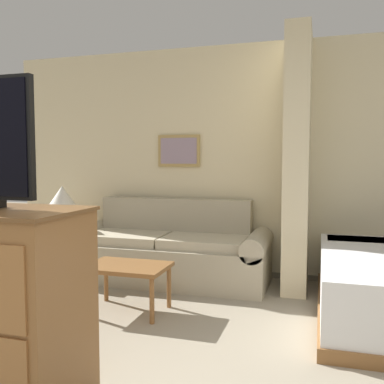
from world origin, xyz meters
name	(u,v)px	position (x,y,z in m)	size (l,w,h in m)	color
wall_back	(267,162)	(0.00, 3.59, 1.29)	(6.28, 0.16, 2.60)	beige
wall_partition_pillar	(297,161)	(0.35, 3.19, 1.30)	(0.24, 0.69, 2.60)	beige
couch	(168,251)	(-1.02, 3.11, 0.31)	(2.22, 0.84, 0.87)	tan
coffee_table	(127,271)	(-1.01, 2.08, 0.36)	(0.70, 0.48, 0.41)	brown
side_table	(63,234)	(-2.28, 3.05, 0.46)	(0.40, 0.40, 0.57)	brown
table_lamp	(62,199)	(-2.28, 3.05, 0.87)	(0.30, 0.30, 0.45)	tan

